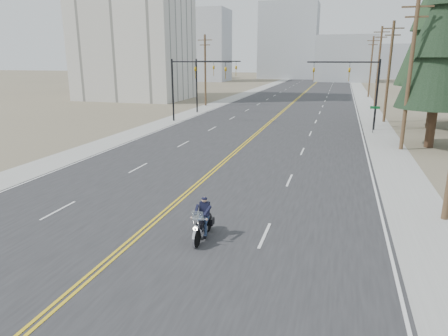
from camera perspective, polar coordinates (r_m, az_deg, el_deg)
ground_plane at (r=15.05m, az=-16.84°, el=-13.20°), size 400.00×400.00×0.00m
road at (r=81.59m, az=10.98°, el=10.15°), size 20.00×200.00×0.01m
sidewalk_left at (r=83.45m, az=2.97°, el=10.51°), size 3.00×200.00×0.01m
sidewalk_right at (r=81.33m, az=19.18°, el=9.57°), size 3.00×200.00×0.01m
traffic_mast_left at (r=46.07m, az=-5.02°, el=12.70°), size 7.10×0.26×7.00m
traffic_mast_right at (r=43.00m, az=18.43°, el=11.81°), size 7.10×0.26×7.00m
traffic_mast_far at (r=53.71m, az=-2.21°, el=13.05°), size 6.10×0.26×7.00m
street_sign at (r=41.38m, az=20.68°, el=7.12°), size 0.90×0.06×2.62m
utility_pole_b at (r=34.30m, az=25.02°, el=12.22°), size 2.20×0.30×11.50m
utility_pole_c at (r=49.19m, az=22.51°, el=12.72°), size 2.20×0.30×11.00m
utility_pole_d at (r=64.12m, az=21.20°, el=13.43°), size 2.20×0.30×11.50m
utility_pole_e at (r=81.09m, az=20.26°, el=13.53°), size 2.20×0.30×11.00m
utility_pole_left at (r=62.28m, az=-2.70°, el=13.91°), size 2.20×0.30×10.50m
apartment_block at (r=75.35m, az=-12.97°, el=21.07°), size 18.00×14.00×30.00m
haze_bldg_a at (r=133.00m, az=-2.59°, el=17.06°), size 14.00×12.00×22.00m
haze_bldg_b at (r=135.93m, az=16.95°, el=14.71°), size 18.00×14.00×14.00m
haze_bldg_d at (r=152.31m, az=9.23°, el=17.42°), size 20.00×15.00×26.00m
haze_bldg_e at (r=161.87m, az=23.09°, el=13.81°), size 14.00×14.00×12.00m
haze_bldg_f at (r=152.25m, az=-6.25°, el=15.64°), size 12.00×12.00×16.00m
motorcyclist at (r=16.08m, az=-3.11°, el=-7.31°), size 0.97×2.17×1.68m
conifer_near at (r=36.29m, az=28.98°, el=16.95°), size 6.04×6.04×16.00m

